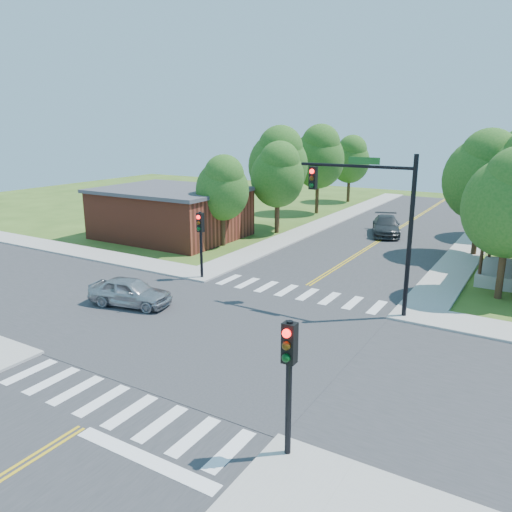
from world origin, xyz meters
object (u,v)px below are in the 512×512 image
Objects in this scene: signal_mast_ne at (373,207)px; car_dgrey at (386,226)px; car_silver at (130,292)px; signal_pole_se at (289,364)px; signal_pole_nw at (200,233)px.

signal_mast_ne reaches higher than car_dgrey.
signal_mast_ne is 11.87m from car_silver.
signal_pole_se is 13.20m from car_silver.
signal_mast_ne is 9.76m from signal_pole_nw.
signal_mast_ne reaches higher than car_silver.
signal_pole_se is at bearing -129.70° from car_silver.
car_silver is (-11.54, 6.08, -1.98)m from signal_pole_se.
car_dgrey is at bearing -26.72° from car_silver.
signal_pole_se is 0.90× the size of car_silver.
car_dgrey is (-4.14, 16.51, -4.13)m from signal_mast_ne.
car_dgrey is at bearing 104.06° from signal_mast_ne.
signal_pole_se is 28.40m from car_dgrey.
signal_mast_ne reaches higher than signal_pole_se.
car_silver is at bearing 152.22° from signal_pole_se.
signal_pole_nw reaches higher than car_silver.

